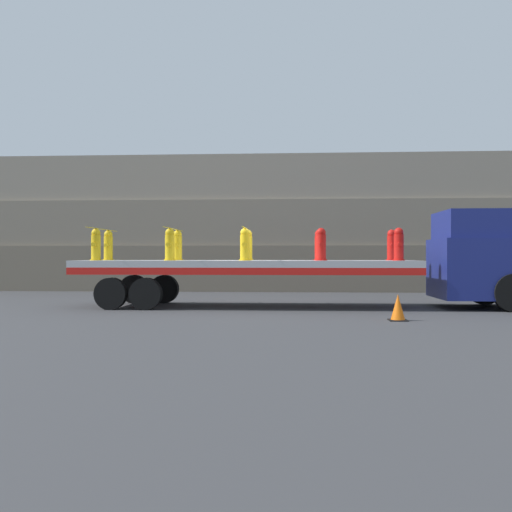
{
  "coord_description": "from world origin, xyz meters",
  "views": [
    {
      "loc": [
        1.33,
        -16.88,
        1.5
      ],
      "look_at": [
        0.29,
        0.0,
        1.51
      ],
      "focal_mm": 40.0,
      "sensor_mm": 36.0,
      "label": 1
    }
  ],
  "objects_px": {
    "fire_hydrant_yellow_far_1": "(178,246)",
    "fire_hydrant_red_far_4": "(392,245)",
    "fire_hydrant_yellow_near_1": "(170,245)",
    "fire_hydrant_yellow_near_2": "(245,245)",
    "truck_cab": "(483,259)",
    "fire_hydrant_yellow_far_0": "(108,246)",
    "flatbed_trailer": "(230,268)",
    "fire_hydrant_red_far_3": "(319,245)",
    "fire_hydrant_red_near_3": "(321,245)",
    "traffic_cone": "(398,308)",
    "fire_hydrant_yellow_far_2": "(248,245)",
    "fire_hydrant_red_near_4": "(399,245)",
    "fire_hydrant_yellow_near_0": "(96,245)"
  },
  "relations": [
    {
      "from": "flatbed_trailer",
      "to": "fire_hydrant_yellow_near_2",
      "type": "distance_m",
      "value": 1.02
    },
    {
      "from": "fire_hydrant_yellow_near_0",
      "to": "fire_hydrant_red_far_3",
      "type": "relative_size",
      "value": 1.0
    },
    {
      "from": "fire_hydrant_yellow_far_0",
      "to": "fire_hydrant_red_near_4",
      "type": "distance_m",
      "value": 8.81
    },
    {
      "from": "fire_hydrant_yellow_near_1",
      "to": "fire_hydrant_yellow_far_1",
      "type": "height_order",
      "value": "same"
    },
    {
      "from": "fire_hydrant_red_far_3",
      "to": "fire_hydrant_red_near_4",
      "type": "relative_size",
      "value": 1.0
    },
    {
      "from": "fire_hydrant_red_far_4",
      "to": "fire_hydrant_yellow_near_1",
      "type": "bearing_deg",
      "value": -170.23
    },
    {
      "from": "fire_hydrant_yellow_near_2",
      "to": "fire_hydrant_yellow_far_2",
      "type": "xyz_separation_m",
      "value": [
        0.0,
        1.13,
        0.0
      ]
    },
    {
      "from": "fire_hydrant_red_far_4",
      "to": "fire_hydrant_yellow_near_2",
      "type": "bearing_deg",
      "value": -165.52
    },
    {
      "from": "fire_hydrant_yellow_far_0",
      "to": "fire_hydrant_yellow_near_1",
      "type": "distance_m",
      "value": 2.46
    },
    {
      "from": "fire_hydrant_red_far_3",
      "to": "traffic_cone",
      "type": "xyz_separation_m",
      "value": [
        1.63,
        -4.01,
        -1.53
      ]
    },
    {
      "from": "fire_hydrant_yellow_far_2",
      "to": "fire_hydrant_red_far_3",
      "type": "bearing_deg",
      "value": 0.0
    },
    {
      "from": "fire_hydrant_yellow_near_2",
      "to": "fire_hydrant_red_far_3",
      "type": "xyz_separation_m",
      "value": [
        2.18,
        1.13,
        0.0
      ]
    },
    {
      "from": "fire_hydrant_yellow_far_1",
      "to": "fire_hydrant_yellow_far_0",
      "type": "bearing_deg",
      "value": 180.0
    },
    {
      "from": "fire_hydrant_red_far_3",
      "to": "fire_hydrant_red_far_4",
      "type": "relative_size",
      "value": 1.0
    },
    {
      "from": "fire_hydrant_yellow_near_2",
      "to": "fire_hydrant_red_far_4",
      "type": "relative_size",
      "value": 1.0
    },
    {
      "from": "truck_cab",
      "to": "fire_hydrant_yellow_near_1",
      "type": "height_order",
      "value": "truck_cab"
    },
    {
      "from": "fire_hydrant_yellow_near_1",
      "to": "fire_hydrant_red_near_4",
      "type": "distance_m",
      "value": 6.55
    },
    {
      "from": "fire_hydrant_yellow_near_0",
      "to": "fire_hydrant_red_near_3",
      "type": "bearing_deg",
      "value": 0.0
    },
    {
      "from": "fire_hydrant_yellow_near_0",
      "to": "fire_hydrant_red_near_3",
      "type": "height_order",
      "value": "same"
    },
    {
      "from": "flatbed_trailer",
      "to": "fire_hydrant_red_far_3",
      "type": "bearing_deg",
      "value": 11.84
    },
    {
      "from": "fire_hydrant_yellow_near_2",
      "to": "truck_cab",
      "type": "bearing_deg",
      "value": 4.67
    },
    {
      "from": "fire_hydrant_yellow_near_2",
      "to": "fire_hydrant_red_far_4",
      "type": "xyz_separation_m",
      "value": [
        4.37,
        1.13,
        0.0
      ]
    },
    {
      "from": "fire_hydrant_red_near_3",
      "to": "fire_hydrant_red_near_4",
      "type": "distance_m",
      "value": 2.18
    },
    {
      "from": "fire_hydrant_red_near_3",
      "to": "traffic_cone",
      "type": "distance_m",
      "value": 3.64
    },
    {
      "from": "fire_hydrant_yellow_far_0",
      "to": "fire_hydrant_red_far_3",
      "type": "bearing_deg",
      "value": 0.0
    },
    {
      "from": "truck_cab",
      "to": "fire_hydrant_yellow_far_2",
      "type": "height_order",
      "value": "truck_cab"
    },
    {
      "from": "flatbed_trailer",
      "to": "fire_hydrant_yellow_near_2",
      "type": "xyz_separation_m",
      "value": [
        0.5,
        -0.56,
        0.69
      ]
    },
    {
      "from": "fire_hydrant_yellow_far_2",
      "to": "fire_hydrant_red_far_3",
      "type": "height_order",
      "value": "same"
    },
    {
      "from": "flatbed_trailer",
      "to": "fire_hydrant_red_far_3",
      "type": "distance_m",
      "value": 2.83
    },
    {
      "from": "fire_hydrant_red_far_4",
      "to": "traffic_cone",
      "type": "distance_m",
      "value": 4.32
    },
    {
      "from": "fire_hydrant_yellow_near_0",
      "to": "fire_hydrant_yellow_far_2",
      "type": "height_order",
      "value": "same"
    },
    {
      "from": "fire_hydrant_yellow_far_2",
      "to": "traffic_cone",
      "type": "distance_m",
      "value": 5.74
    },
    {
      "from": "flatbed_trailer",
      "to": "fire_hydrant_red_near_4",
      "type": "bearing_deg",
      "value": -6.6
    },
    {
      "from": "fire_hydrant_yellow_near_0",
      "to": "fire_hydrant_yellow_far_1",
      "type": "height_order",
      "value": "same"
    },
    {
      "from": "fire_hydrant_yellow_near_1",
      "to": "fire_hydrant_yellow_far_1",
      "type": "xyz_separation_m",
      "value": [
        0.0,
        1.13,
        0.0
      ]
    },
    {
      "from": "truck_cab",
      "to": "flatbed_trailer",
      "type": "distance_m",
      "value": 7.41
    },
    {
      "from": "fire_hydrant_yellow_near_2",
      "to": "fire_hydrant_yellow_far_2",
      "type": "distance_m",
      "value": 1.13
    },
    {
      "from": "truck_cab",
      "to": "fire_hydrant_red_near_3",
      "type": "distance_m",
      "value": 4.77
    },
    {
      "from": "fire_hydrant_red_far_3",
      "to": "fire_hydrant_yellow_near_2",
      "type": "bearing_deg",
      "value": -152.69
    },
    {
      "from": "flatbed_trailer",
      "to": "fire_hydrant_red_near_3",
      "type": "bearing_deg",
      "value": -11.84
    },
    {
      "from": "fire_hydrant_yellow_near_0",
      "to": "fire_hydrant_red_far_3",
      "type": "height_order",
      "value": "same"
    },
    {
      "from": "fire_hydrant_red_near_4",
      "to": "traffic_cone",
      "type": "xyz_separation_m",
      "value": [
        -0.55,
        -2.88,
        -1.53
      ]
    },
    {
      "from": "fire_hydrant_yellow_far_2",
      "to": "traffic_cone",
      "type": "height_order",
      "value": "fire_hydrant_yellow_far_2"
    },
    {
      "from": "truck_cab",
      "to": "fire_hydrant_yellow_far_0",
      "type": "distance_m",
      "value": 11.29
    },
    {
      "from": "flatbed_trailer",
      "to": "fire_hydrant_yellow_far_2",
      "type": "relative_size",
      "value": 10.66
    },
    {
      "from": "fire_hydrant_yellow_far_1",
      "to": "fire_hydrant_red_far_4",
      "type": "bearing_deg",
      "value": 0.0
    },
    {
      "from": "flatbed_trailer",
      "to": "fire_hydrant_yellow_near_2",
      "type": "relative_size",
      "value": 10.66
    },
    {
      "from": "truck_cab",
      "to": "fire_hydrant_red_near_4",
      "type": "height_order",
      "value": "truck_cab"
    },
    {
      "from": "fire_hydrant_yellow_near_0",
      "to": "fire_hydrant_yellow_far_1",
      "type": "xyz_separation_m",
      "value": [
        2.18,
        1.13,
        0.0
      ]
    },
    {
      "from": "fire_hydrant_yellow_near_1",
      "to": "fire_hydrant_yellow_near_2",
      "type": "xyz_separation_m",
      "value": [
        2.18,
        0.0,
        0.0
      ]
    }
  ]
}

